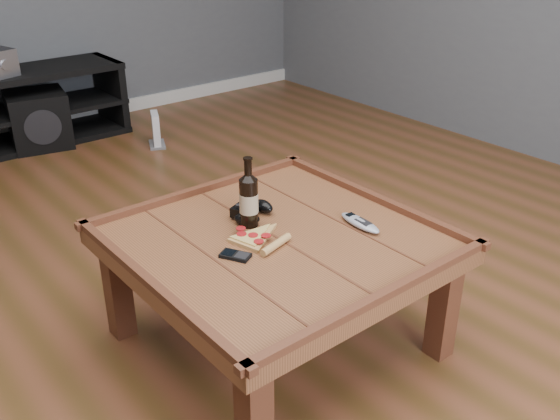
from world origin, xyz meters
TOP-DOWN VIEW (x-y plane):
  - ground at (0.00, 0.00)m, footprint 6.00×6.00m
  - baseboard at (0.00, 2.99)m, footprint 5.00×0.02m
  - coffee_table at (0.00, 0.00)m, footprint 1.03×1.03m
  - media_console at (0.00, 2.75)m, footprint 1.40×0.45m
  - beer_bottle at (-0.02, 0.13)m, footprint 0.07×0.07m
  - game_controller at (0.03, 0.18)m, footprint 0.18×0.16m
  - pizza_slice at (-0.07, 0.02)m, footprint 0.22×0.29m
  - smartphone at (-0.19, -0.02)m, footprint 0.09×0.11m
  - remote_control at (0.28, -0.12)m, footprint 0.07×0.19m
  - subwoofer at (0.10, 2.66)m, footprint 0.44×0.44m
  - game_console at (0.70, 2.16)m, footprint 0.17×0.21m

SIDE VIEW (x-z plane):
  - ground at x=0.00m, z-range 0.00..0.00m
  - baseboard at x=0.00m, z-range 0.00..0.10m
  - game_console at x=0.70m, z-range -0.01..0.22m
  - subwoofer at x=0.10m, z-range 0.00..0.37m
  - media_console at x=0.00m, z-range 0.00..0.50m
  - coffee_table at x=0.00m, z-range 0.15..0.63m
  - smartphone at x=-0.19m, z-range 0.45..0.46m
  - pizza_slice at x=-0.07m, z-range 0.45..0.47m
  - remote_control at x=0.28m, z-range 0.45..0.48m
  - game_controller at x=0.03m, z-range 0.45..0.50m
  - beer_bottle at x=-0.02m, z-range 0.43..0.68m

